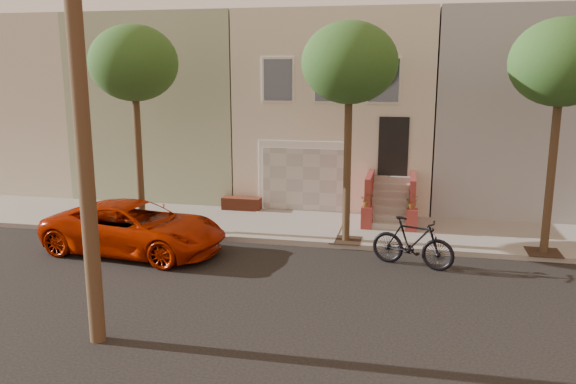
# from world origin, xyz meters

# --- Properties ---
(ground) EXTENTS (90.00, 90.00, 0.00)m
(ground) POSITION_xyz_m (0.00, 0.00, 0.00)
(ground) COLOR black
(ground) RESTS_ON ground
(sidewalk) EXTENTS (40.00, 3.70, 0.15)m
(sidewalk) POSITION_xyz_m (0.00, 5.35, 0.07)
(sidewalk) COLOR gray
(sidewalk) RESTS_ON ground
(house_row) EXTENTS (33.10, 11.70, 7.00)m
(house_row) POSITION_xyz_m (0.00, 11.19, 3.64)
(house_row) COLOR beige
(house_row) RESTS_ON sidewalk
(tree_left) EXTENTS (2.70, 2.57, 6.30)m
(tree_left) POSITION_xyz_m (-5.50, 3.90, 5.26)
(tree_left) COLOR #2D2116
(tree_left) RESTS_ON sidewalk
(tree_mid) EXTENTS (2.70, 2.57, 6.30)m
(tree_mid) POSITION_xyz_m (1.00, 3.90, 5.26)
(tree_mid) COLOR #2D2116
(tree_mid) RESTS_ON sidewalk
(tree_right) EXTENTS (2.70, 2.57, 6.30)m
(tree_right) POSITION_xyz_m (6.50, 3.90, 5.26)
(tree_right) COLOR #2D2116
(tree_right) RESTS_ON sidewalk
(pickup_truck) EXTENTS (5.42, 2.95, 1.44)m
(pickup_truck) POSITION_xyz_m (-4.78, 2.01, 0.72)
(pickup_truck) COLOR #A91D00
(pickup_truck) RESTS_ON ground
(motorcycle) EXTENTS (2.30, 1.26, 1.33)m
(motorcycle) POSITION_xyz_m (2.93, 2.38, 0.67)
(motorcycle) COLOR black
(motorcycle) RESTS_ON ground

